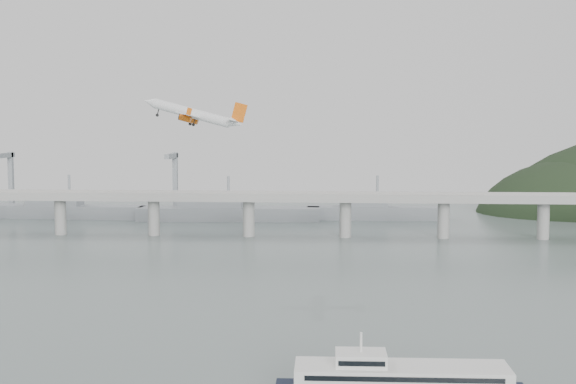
{
  "coord_description": "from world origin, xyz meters",
  "views": [
    {
      "loc": [
        16.49,
        -194.04,
        57.9
      ],
      "look_at": [
        0.0,
        55.0,
        36.0
      ],
      "focal_mm": 48.0,
      "sensor_mm": 36.0,
      "label": 1
    }
  ],
  "objects": [
    {
      "name": "ground",
      "position": [
        0.0,
        0.0,
        0.0
      ],
      "size": [
        900.0,
        900.0,
        0.0
      ],
      "primitive_type": "plane",
      "color": "slate",
      "rests_on": "ground"
    },
    {
      "name": "bridge",
      "position": [
        -1.15,
        200.0,
        17.65
      ],
      "size": [
        800.0,
        22.0,
        23.9
      ],
      "color": "#989896",
      "rests_on": "ground"
    },
    {
      "name": "distant_fleet",
      "position": [
        -155.36,
        265.08,
        6.22
      ],
      "size": [
        453.0,
        60.9,
        40.0
      ],
      "color": "gray",
      "rests_on": "ground"
    },
    {
      "name": "airliner",
      "position": [
        -33.74,
        71.48,
        61.53
      ],
      "size": [
        37.16,
        33.45,
        12.08
      ],
      "rotation": [
        0.05,
        -0.26,
        3.09
      ],
      "color": "white",
      "rests_on": "ground"
    }
  ]
}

